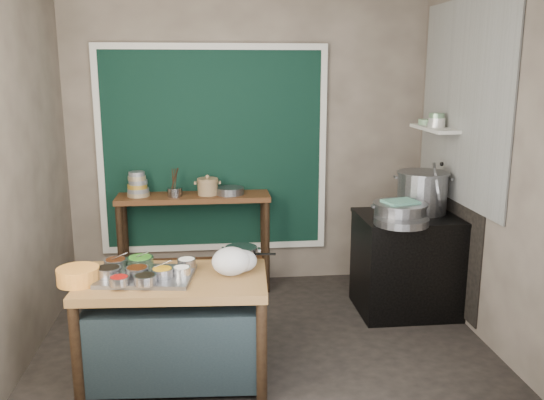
{
  "coord_description": "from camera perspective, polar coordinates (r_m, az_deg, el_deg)",
  "views": [
    {
      "loc": [
        -0.39,
        -4.13,
        2.12
      ],
      "look_at": [
        0.09,
        0.25,
        1.12
      ],
      "focal_mm": 38.0,
      "sensor_mm": 36.0,
      "label": 1
    }
  ],
  "objects": [
    {
      "name": "floor",
      "position": [
        4.67,
        -0.81,
        -14.33
      ],
      "size": [
        3.5,
        3.0,
        0.02
      ],
      "primitive_type": "cube",
      "color": "#2C2622",
      "rests_on": "ground"
    },
    {
      "name": "prep_table",
      "position": [
        4.11,
        -9.53,
        -12.45
      ],
      "size": [
        1.29,
        0.8,
        0.75
      ],
      "primitive_type": "cube",
      "rotation": [
        0.0,
        0.0,
        -0.06
      ],
      "color": "brown",
      "rests_on": "floor"
    },
    {
      "name": "stove_top",
      "position": [
        5.15,
        13.68,
        -1.64
      ],
      "size": [
        0.92,
        0.69,
        0.03
      ],
      "primitive_type": "cube",
      "color": "black",
      "rests_on": "stove_block"
    },
    {
      "name": "wall_shelf",
      "position": [
        5.4,
        15.83,
        6.82
      ],
      "size": [
        0.22,
        0.7,
        0.03
      ],
      "primitive_type": "cube",
      "color": "beige",
      "rests_on": "right_wall"
    },
    {
      "name": "ceramic_crock",
      "position": [
        5.51,
        -6.39,
        1.22
      ],
      "size": [
        0.21,
        0.21,
        0.14
      ],
      "primitive_type": null,
      "rotation": [
        0.0,
        0.0,
        0.01
      ],
      "color": "#87694A",
      "rests_on": "back_counter"
    },
    {
      "name": "back_counter",
      "position": [
        5.66,
        -7.64,
        -4.19
      ],
      "size": [
        1.45,
        0.4,
        0.95
      ],
      "primitive_type": "cube",
      "color": "#523317",
      "rests_on": "floor"
    },
    {
      "name": "shallow_pan",
      "position": [
        4.82,
        12.68,
        -2.05
      ],
      "size": [
        0.46,
        0.46,
        0.06
      ],
      "primitive_type": "cylinder",
      "rotation": [
        0.0,
        0.0,
        -0.03
      ],
      "color": "gray",
      "rests_on": "stove_top"
    },
    {
      "name": "utensil_cup",
      "position": [
        5.49,
        -9.6,
        0.78
      ],
      "size": [
        0.16,
        0.16,
        0.08
      ],
      "primitive_type": "cylinder",
      "rotation": [
        0.0,
        0.0,
        -0.2
      ],
      "color": "gray",
      "rests_on": "back_counter"
    },
    {
      "name": "left_wall",
      "position": [
        4.41,
        -24.28,
        2.31
      ],
      "size": [
        0.02,
        3.0,
        2.8
      ],
      "primitive_type": "cube",
      "color": "gray",
      "rests_on": "floor"
    },
    {
      "name": "condiment_bowls",
      "position": [
        3.98,
        -12.97,
        -6.73
      ],
      "size": [
        0.65,
        0.49,
        0.07
      ],
      "color": "gray",
      "rests_on": "condiment_tray"
    },
    {
      "name": "bowl_stack",
      "position": [
        5.55,
        -13.17,
        1.4
      ],
      "size": [
        0.21,
        0.21,
        0.24
      ],
      "color": "tan",
      "rests_on": "back_counter"
    },
    {
      "name": "yellow_basin",
      "position": [
        4.0,
        -18.66,
        -7.11
      ],
      "size": [
        0.31,
        0.31,
        0.11
      ],
      "primitive_type": "cylinder",
      "rotation": [
        0.0,
        0.0,
        0.16
      ],
      "color": "#C57C26",
      "rests_on": "prep_table"
    },
    {
      "name": "shelf_bowl_green",
      "position": [
        5.6,
        15.01,
        7.48
      ],
      "size": [
        0.14,
        0.14,
        0.05
      ],
      "primitive_type": "cylinder",
      "rotation": [
        0.0,
        0.0,
        -0.02
      ],
      "color": "gray",
      "rests_on": "wall_shelf"
    },
    {
      "name": "steamer",
      "position": [
        4.93,
        12.57,
        -1.14
      ],
      "size": [
        0.48,
        0.48,
        0.15
      ],
      "primitive_type": null,
      "rotation": [
        0.0,
        0.0,
        0.02
      ],
      "color": "gray",
      "rests_on": "stove_top"
    },
    {
      "name": "wide_bowl",
      "position": [
        5.52,
        -4.2,
        0.91
      ],
      "size": [
        0.35,
        0.35,
        0.07
      ],
      "primitive_type": "cylinder",
      "rotation": [
        0.0,
        0.0,
        -0.4
      ],
      "color": "gray",
      "rests_on": "back_counter"
    },
    {
      "name": "pot_lid",
      "position": [
        5.24,
        16.12,
        1.14
      ],
      "size": [
        0.27,
        0.47,
        0.45
      ],
      "primitive_type": "cylinder",
      "rotation": [
        0.0,
        1.36,
        -0.37
      ],
      "color": "gray",
      "rests_on": "stove_top"
    },
    {
      "name": "right_wall",
      "position": [
        4.71,
        20.98,
        3.2
      ],
      "size": [
        0.02,
        3.0,
        2.8
      ],
      "primitive_type": "cube",
      "color": "gray",
      "rests_on": "floor"
    },
    {
      "name": "stove_block",
      "position": [
        5.28,
        13.43,
        -6.28
      ],
      "size": [
        0.9,
        0.68,
        0.85
      ],
      "primitive_type": "cube",
      "color": "black",
      "rests_on": "floor"
    },
    {
      "name": "curtain_panel",
      "position": [
        5.66,
        -5.83,
        4.94
      ],
      "size": [
        2.1,
        0.02,
        1.9
      ],
      "primitive_type": "cube",
      "color": "black",
      "rests_on": "back_wall"
    },
    {
      "name": "green_cloth",
      "position": [
        4.91,
        12.62,
        -0.17
      ],
      "size": [
        0.31,
        0.27,
        0.02
      ],
      "primitive_type": "cube",
      "rotation": [
        0.0,
        0.0,
        0.27
      ],
      "color": "#65AE9B",
      "rests_on": "steamer"
    },
    {
      "name": "soot_patch",
      "position": [
        5.43,
        17.12,
        -2.93
      ],
      "size": [
        0.01,
        1.3,
        1.3
      ],
      "primitive_type": "cube",
      "color": "black",
      "rests_on": "right_wall"
    },
    {
      "name": "condiment_tray",
      "position": [
        3.98,
        -12.32,
        -7.39
      ],
      "size": [
        0.67,
        0.52,
        0.03
      ],
      "primitive_type": "cube",
      "rotation": [
        0.0,
        0.0,
        -0.14
      ],
      "color": "gray",
      "rests_on": "prep_table"
    },
    {
      "name": "curtain_frame",
      "position": [
        5.65,
        -5.83,
        4.92
      ],
      "size": [
        2.22,
        0.03,
        2.02
      ],
      "primitive_type": null,
      "color": "beige",
      "rests_on": "back_wall"
    },
    {
      "name": "shelf_bowl_stack",
      "position": [
        5.36,
        16.01,
        7.56
      ],
      "size": [
        0.16,
        0.16,
        0.12
      ],
      "color": "silver",
      "rests_on": "wall_shelf"
    },
    {
      "name": "saucepan",
      "position": [
        4.15,
        -3.08,
        -5.51
      ],
      "size": [
        0.27,
        0.27,
        0.13
      ],
      "primitive_type": null,
      "rotation": [
        0.0,
        0.0,
        -0.14
      ],
      "color": "gray",
      "rests_on": "prep_table"
    },
    {
      "name": "back_wall",
      "position": [
        5.7,
        -2.31,
        5.56
      ],
      "size": [
        3.5,
        0.02,
        2.8
      ],
      "primitive_type": "cube",
      "color": "gray",
      "rests_on": "floor"
    },
    {
      "name": "plastic_bag_a",
      "position": [
        3.93,
        -4.1,
        -6.08
      ],
      "size": [
        0.31,
        0.29,
        0.2
      ],
      "primitive_type": "ellipsoid",
      "rotation": [
        0.0,
        0.0,
        -0.3
      ],
      "color": "white",
      "rests_on": "prep_table"
    },
    {
      "name": "plastic_bag_b",
      "position": [
        4.0,
        -2.95,
        -6.04
      ],
      "size": [
        0.22,
        0.19,
        0.15
      ],
      "primitive_type": "ellipsoid",
      "rotation": [
        0.0,
        0.0,
        0.11
      ],
      "color": "white",
      "rests_on": "prep_table"
    },
    {
      "name": "tile_panel",
      "position": [
        5.15,
        18.35,
        9.18
      ],
      "size": [
        0.02,
        1.7,
        1.7
      ],
      "primitive_type": "cube",
      "color": "#B2B2AA",
      "rests_on": "right_wall"
    },
    {
      "name": "stock_pot",
      "position": [
        5.24,
        14.65,
        0.75
      ],
      "size": [
        0.58,
        0.58,
        0.36
      ],
      "primitive_type": null,
      "rotation": [
        0.0,
        0.0,
        -0.3
      ],
      "color": "gray",
      "rests_on": "stove_top"
    }
  ]
}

